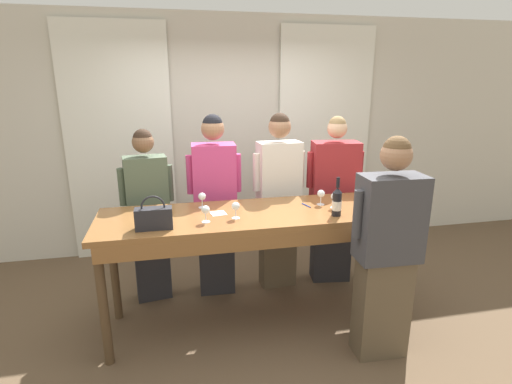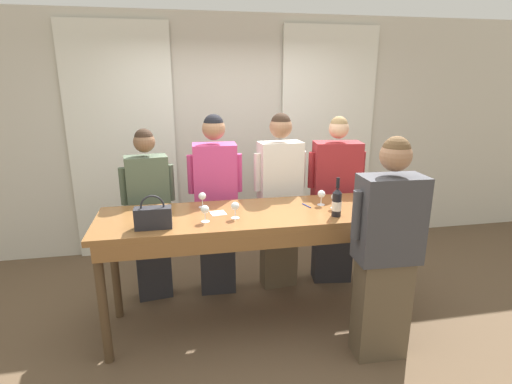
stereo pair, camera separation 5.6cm
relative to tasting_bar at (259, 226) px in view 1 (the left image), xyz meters
The scene contains 20 objects.
ground_plane 0.91m from the tasting_bar, 90.00° to the left, with size 18.00×18.00×0.00m, color brown.
wall_back 1.88m from the tasting_bar, 90.00° to the left, with size 12.00×0.06×2.80m.
curtain_panel_left 2.19m from the tasting_bar, 125.32° to the left, with size 1.19×0.03×2.69m.
curtain_panel_right 2.19m from the tasting_bar, 54.68° to the left, with size 1.19×0.03×2.69m.
tasting_bar is the anchor object (origin of this frame).
wine_bottle 0.66m from the tasting_bar, 17.50° to the right, with size 0.08×0.08×0.32m.
handbag 0.86m from the tasting_bar, 167.53° to the right, with size 0.27×0.11×0.25m.
wine_glass_front_left 0.62m from the tasting_bar, 10.67° to the left, with size 0.07×0.07×0.13m.
wine_glass_front_mid 0.54m from the tasting_bar, 151.33° to the left, with size 0.07×0.07×0.13m.
wine_glass_front_right 1.03m from the tasting_bar, ahead, with size 0.07×0.07×0.13m.
wine_glass_center_left 0.30m from the tasting_bar, 157.13° to the right, with size 0.07×0.07×0.13m.
wine_glass_center_mid 0.50m from the tasting_bar, 164.44° to the right, with size 0.07×0.07×0.13m.
wine_glass_center_right 0.69m from the tasting_bar, ahead, with size 0.07×0.07×0.13m.
napkin 0.35m from the tasting_bar, behind, with size 0.14×0.14×0.00m.
pen 0.47m from the tasting_bar, 12.87° to the left, with size 0.04×0.12×0.01m.
guest_olive_jacket 1.11m from the tasting_bar, 145.00° to the left, with size 0.49×0.27×1.65m.
guest_pink_top 0.70m from the tasting_bar, 114.38° to the left, with size 0.52×0.27×1.77m.
guest_cream_sweater 0.72m from the tasting_bar, 61.75° to the left, with size 0.53×0.26×1.77m.
guest_striped_shirt 1.12m from the tasting_bar, 34.62° to the left, with size 0.57×0.32×1.73m.
host_pouring 1.02m from the tasting_bar, 34.78° to the right, with size 0.57×0.28×1.71m.
Camera 1 is at (-0.67, -3.04, 2.08)m, focal length 28.00 mm.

